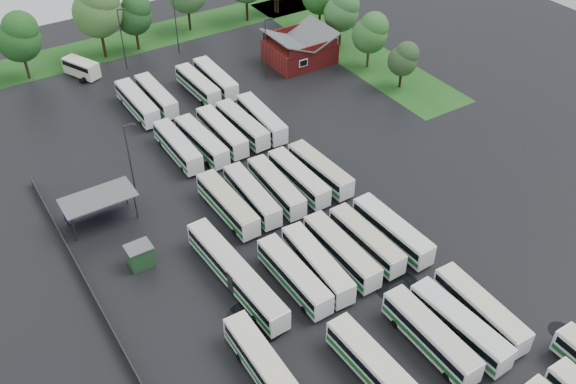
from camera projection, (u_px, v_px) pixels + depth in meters
ground at (334, 277)px, 67.01m from camera, size 160.00×160.00×0.00m
brick_building at (300, 51)px, 104.23m from camera, size 10.07×8.60×5.39m
wash_shed at (97, 199)px, 72.41m from camera, size 8.20×4.20×3.58m
utility_hut at (140, 255)px, 67.65m from camera, size 2.70×2.20×2.62m
grass_strip_north at (123, 44)px, 110.62m from camera, size 80.00×10.00×0.01m
grass_strip_east at (348, 47)px, 109.64m from camera, size 10.00×50.00×0.01m
west_fence at (102, 312)px, 62.53m from camera, size 0.10×50.00×1.20m
bus_r1c0 at (375, 367)px, 56.12m from camera, size 2.73×11.18×3.09m
bus_r1c2 at (430, 335)px, 58.87m from camera, size 2.39×11.05×3.07m
bus_r1c3 at (459, 325)px, 59.80m from camera, size 2.86×11.12×3.07m
bus_r1c4 at (481, 309)px, 61.40m from camera, size 2.57×10.90×3.02m
bus_r2c0 at (294, 275)px, 64.91m from camera, size 2.36×10.76×2.99m
bus_r2c1 at (317, 264)px, 66.17m from camera, size 2.87×11.03×3.04m
bus_r2c2 at (341, 251)px, 67.67m from camera, size 2.38×11.00×3.06m
bus_r2c3 at (366, 240)px, 69.12m from camera, size 2.42×10.53×2.92m
bus_r2c4 at (392, 230)px, 70.23m from camera, size 2.65×11.04×3.05m
bus_r3c0 at (228, 204)px, 73.80m from camera, size 2.49×10.99×3.05m
bus_r3c1 at (252, 195)px, 75.15m from camera, size 2.68×10.70×2.96m
bus_r3c2 at (276, 187)px, 76.44m from camera, size 2.70×10.65×2.94m
bus_r3c3 at (299, 178)px, 77.85m from camera, size 2.32×10.58×2.94m
bus_r3c4 at (320, 170)px, 79.14m from camera, size 2.74×10.70×2.95m
bus_r4c0 at (178, 146)px, 83.14m from camera, size 2.33×10.71×2.98m
bus_r4c1 at (202, 141)px, 84.04m from camera, size 2.70×10.84×3.00m
bus_r4c2 at (222, 132)px, 85.79m from camera, size 2.34×10.81×3.01m
bus_r4c3 at (242, 125)px, 87.20m from camera, size 2.57×10.79×2.99m
bus_r4c4 at (261, 118)px, 88.38m from camera, size 2.84×11.04×3.04m
bus_r5c0 at (137, 103)px, 91.66m from camera, size 2.43×11.08×3.08m
bus_r5c1 at (156, 96)px, 93.34m from camera, size 2.29×10.71×2.98m
bus_r5c3 at (198, 85)px, 95.97m from camera, size 2.48×10.55×2.92m
bus_r5c4 at (216, 79)px, 97.31m from camera, size 2.55×11.01×3.05m
artic_bus_west_b at (236, 274)px, 65.06m from camera, size 2.96×16.40×3.03m
minibus at (81, 67)px, 100.58m from camera, size 4.58×6.52×2.68m
tree_north_1 at (19, 36)px, 96.52m from camera, size 6.64×6.64×11.00m
tree_north_2 at (98, 8)px, 101.50m from camera, size 7.87×7.87×13.03m
tree_north_3 at (135, 14)px, 105.04m from camera, size 5.91×5.91×9.79m
tree_east_0 at (404, 59)px, 95.73m from camera, size 4.51×4.50×7.46m
tree_east_1 at (371, 32)px, 100.21m from camera, size 5.60×5.60×9.27m
tree_east_2 at (343, 11)px, 106.24m from camera, size 5.84×5.84×9.67m
lamp_post_ne at (266, 44)px, 97.79m from camera, size 1.48×0.29×9.60m
lamp_post_nw at (130, 155)px, 74.60m from camera, size 1.49×0.29×9.69m
lamp_post_back_w at (122, 35)px, 99.80m from camera, size 1.54×0.30×9.98m
lamp_post_back_e at (176, 22)px, 104.43m from camera, size 1.47×0.29×9.54m
puddle_2 at (256, 321)px, 62.36m from camera, size 6.09×6.09×0.01m
puddle_3 at (398, 287)px, 65.91m from camera, size 4.88×4.88×0.01m
puddle_4 at (560, 331)px, 61.43m from camera, size 2.30×2.30×0.01m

